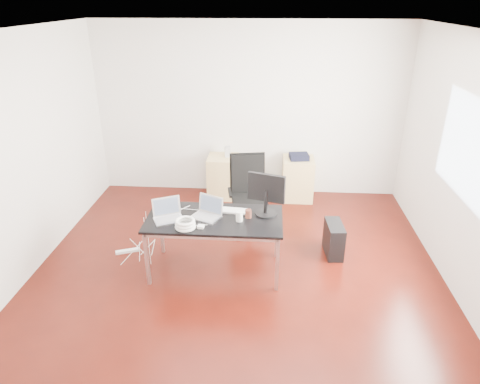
# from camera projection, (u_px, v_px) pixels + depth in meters

# --- Properties ---
(room_shell) EXTENTS (5.00, 5.00, 5.00)m
(room_shell) POSITION_uv_depth(u_px,v_px,m) (240.00, 167.00, 4.68)
(room_shell) COLOR #350B06
(room_shell) RESTS_ON ground
(desk) EXTENTS (1.60, 0.80, 0.73)m
(desk) POSITION_uv_depth(u_px,v_px,m) (215.00, 222.00, 5.06)
(desk) COLOR black
(desk) RESTS_ON ground
(office_chair) EXTENTS (0.55, 0.57, 1.08)m
(office_chair) POSITION_uv_depth(u_px,v_px,m) (248.00, 190.00, 6.05)
(office_chair) COLOR black
(office_chair) RESTS_ON ground
(filing_cabinet_left) EXTENTS (0.50, 0.50, 0.70)m
(filing_cabinet_left) POSITION_uv_depth(u_px,v_px,m) (223.00, 177.00, 7.16)
(filing_cabinet_left) COLOR tan
(filing_cabinet_left) RESTS_ON ground
(filing_cabinet_right) EXTENTS (0.50, 0.50, 0.70)m
(filing_cabinet_right) POSITION_uv_depth(u_px,v_px,m) (298.00, 179.00, 7.08)
(filing_cabinet_right) COLOR tan
(filing_cabinet_right) RESTS_ON ground
(pc_tower) EXTENTS (0.23, 0.46, 0.44)m
(pc_tower) POSITION_uv_depth(u_px,v_px,m) (334.00, 239.00, 5.58)
(pc_tower) COLOR black
(pc_tower) RESTS_ON ground
(wastebasket) EXTENTS (0.26, 0.26, 0.28)m
(wastebasket) POSITION_uv_depth(u_px,v_px,m) (266.00, 189.00, 7.22)
(wastebasket) COLOR black
(wastebasket) RESTS_ON ground
(power_strip) EXTENTS (0.30, 0.17, 0.04)m
(power_strip) POSITION_uv_depth(u_px,v_px,m) (127.00, 251.00, 5.69)
(power_strip) COLOR white
(power_strip) RESTS_ON ground
(laptop_left) EXTENTS (0.41, 0.37, 0.23)m
(laptop_left) POSITION_uv_depth(u_px,v_px,m) (168.00, 214.00, 4.99)
(laptop_left) COLOR silver
(laptop_left) RESTS_ON desk
(laptop_right) EXTENTS (0.41, 0.37, 0.23)m
(laptop_right) POSITION_uv_depth(u_px,v_px,m) (208.00, 212.00, 5.05)
(laptop_right) COLOR silver
(laptop_right) RESTS_ON desk
(monitor) EXTENTS (0.44, 0.26, 0.51)m
(monitor) POSITION_uv_depth(u_px,v_px,m) (266.00, 192.00, 5.01)
(monitor) COLOR black
(monitor) RESTS_ON desk
(keyboard) EXTENTS (0.45, 0.18, 0.02)m
(keyboard) POSITION_uv_depth(u_px,v_px,m) (232.00, 211.00, 5.18)
(keyboard) COLOR white
(keyboard) RESTS_ON desk
(cup_white) EXTENTS (0.10, 0.10, 0.12)m
(cup_white) POSITION_uv_depth(u_px,v_px,m) (239.00, 216.00, 4.94)
(cup_white) COLOR white
(cup_white) RESTS_ON desk
(cup_brown) EXTENTS (0.10, 0.10, 0.10)m
(cup_brown) POSITION_uv_depth(u_px,v_px,m) (248.00, 214.00, 5.02)
(cup_brown) COLOR #5B2A1F
(cup_brown) RESTS_ON desk
(cable_coil) EXTENTS (0.24, 0.24, 0.11)m
(cable_coil) POSITION_uv_depth(u_px,v_px,m) (185.00, 224.00, 4.79)
(cable_coil) COLOR white
(cable_coil) RESTS_ON desk
(power_adapter) EXTENTS (0.08, 0.08, 0.03)m
(power_adapter) POSITION_uv_depth(u_px,v_px,m) (201.00, 227.00, 4.81)
(power_adapter) COLOR white
(power_adapter) RESTS_ON desk
(speaker) EXTENTS (0.11, 0.10, 0.18)m
(speaker) POSITION_uv_depth(u_px,v_px,m) (228.00, 152.00, 6.98)
(speaker) COLOR #9E9E9E
(speaker) RESTS_ON filing_cabinet_left
(navy_garment) EXTENTS (0.33, 0.28, 0.09)m
(navy_garment) POSITION_uv_depth(u_px,v_px,m) (299.00, 157.00, 6.90)
(navy_garment) COLOR black
(navy_garment) RESTS_ON filing_cabinet_right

